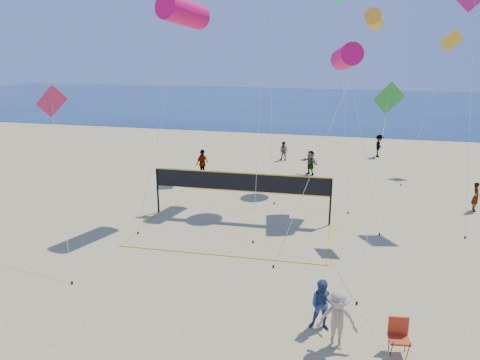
# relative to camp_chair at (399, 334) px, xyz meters

# --- Properties ---
(ocean) EXTENTS (140.00, 50.00, 0.03)m
(ocean) POSITION_rel_camp_chair_xyz_m (-4.20, 58.32, -0.60)
(ocean) COLOR #10204F
(ocean) RESTS_ON ground
(bystander_a) EXTENTS (0.85, 0.67, 1.69)m
(bystander_a) POSITION_rel_camp_chair_xyz_m (-2.24, 0.65, 0.23)
(bystander_a) COLOR navy
(bystander_a) RESTS_ON ground
(bystander_b) EXTENTS (1.21, 0.71, 1.85)m
(bystander_b) POSITION_rel_camp_chair_xyz_m (-1.76, -0.19, 0.31)
(bystander_b) COLOR tan
(bystander_b) RESTS_ON ground
(far_person_0) EXTENTS (0.86, 1.20, 1.90)m
(far_person_0) POSITION_rel_camp_chair_xyz_m (-11.26, 16.59, 0.34)
(far_person_0) COLOR gray
(far_person_0) RESTS_ON ground
(far_person_1) EXTENTS (1.51, 1.44, 1.71)m
(far_person_1) POSITION_rel_camp_chair_xyz_m (-4.22, 18.83, 0.24)
(far_person_1) COLOR gray
(far_person_1) RESTS_ON ground
(far_person_2) EXTENTS (0.39, 0.58, 1.60)m
(far_person_2) POSITION_rel_camp_chair_xyz_m (5.08, 13.57, 0.19)
(far_person_2) COLOR gray
(far_person_2) RESTS_ON ground
(far_person_3) EXTENTS (0.81, 0.69, 1.46)m
(far_person_3) POSITION_rel_camp_chair_xyz_m (-6.57, 22.53, 0.12)
(far_person_3) COLOR gray
(far_person_3) RESTS_ON ground
(far_person_4) EXTENTS (0.92, 1.28, 1.79)m
(far_person_4) POSITION_rel_camp_chair_xyz_m (0.63, 25.38, 0.28)
(far_person_4) COLOR gray
(far_person_4) RESTS_ON ground
(camp_chair) EXTENTS (0.64, 0.77, 1.20)m
(camp_chair) POSITION_rel_camp_chair_xyz_m (0.00, 0.00, 0.00)
(camp_chair) COLOR red
(camp_chair) RESTS_ON ground
(volleyball_net) EXTENTS (9.42, 9.28, 2.47)m
(volleyball_net) POSITION_rel_camp_chair_xyz_m (-6.95, 9.58, 1.08)
(volleyball_net) COLOR black
(volleyball_net) RESTS_ON ground
(kite_0) EXTENTS (2.43, 5.13, 10.94)m
(kite_0) POSITION_rel_camp_chair_xyz_m (-9.88, 9.97, 9.54)
(kite_0) COLOR #EC0A5B
(kite_0) RESTS_ON ground
(kite_2) EXTENTS (4.11, 10.26, 10.44)m
(kite_2) POSITION_rel_camp_chair_xyz_m (-0.88, 13.64, 9.27)
(kite_2) COLOR yellow
(kite_2) RESTS_ON ground
(kite_3) EXTENTS (3.50, 4.08, 7.04)m
(kite_3) POSITION_rel_camp_chair_xyz_m (-14.14, 5.06, 5.32)
(kite_3) COLOR #CE284E
(kite_3) RESTS_ON ground
(kite_4) EXTENTS (1.65, 7.28, 7.14)m
(kite_4) POSITION_rel_camp_chair_xyz_m (-0.23, 8.80, 5.38)
(kite_4) COLOR green
(kite_4) RESTS_ON ground
(kite_9) EXTENTS (3.77, 5.67, 9.67)m
(kite_9) POSITION_rel_camp_chair_xyz_m (4.44, 22.69, 7.71)
(kite_9) COLOR yellow
(kite_9) RESTS_ON ground
(kite_10) EXTENTS (3.00, 5.42, 8.80)m
(kite_10) POSITION_rel_camp_chair_xyz_m (-2.15, 12.84, 7.44)
(kite_10) COLOR #EC0A5B
(kite_10) RESTS_ON ground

